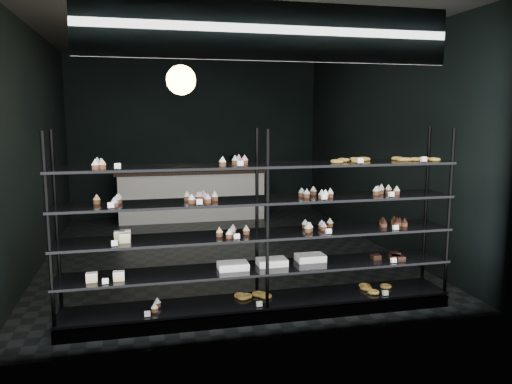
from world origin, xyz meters
TOP-DOWN VIEW (x-y plane):
  - room at (0.00, 0.00)m, footprint 5.01×6.01m
  - display_shelf at (0.01, -2.45)m, footprint 4.00×0.50m
  - signage at (0.00, -2.93)m, footprint 3.30×0.05m
  - pendant_lamp at (-0.63, -1.14)m, footprint 0.35×0.35m
  - service_counter at (-0.15, 2.50)m, footprint 2.90×0.65m

SIDE VIEW (x-z plane):
  - service_counter at x=-0.15m, z-range -0.11..1.12m
  - display_shelf at x=0.01m, z-range -0.33..1.58m
  - room at x=0.00m, z-range 0.00..3.20m
  - pendant_lamp at x=-0.63m, z-range 2.00..2.90m
  - signage at x=0.00m, z-range 2.50..3.00m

